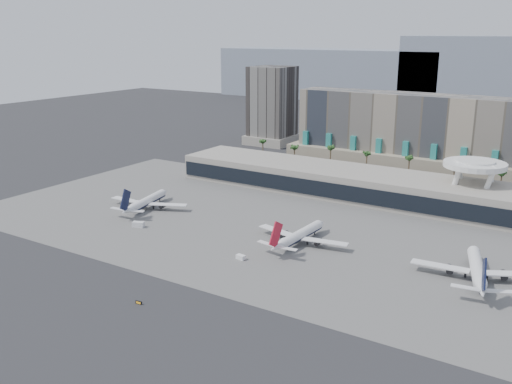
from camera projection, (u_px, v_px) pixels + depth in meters
The scene contains 13 objects.
ground at pixel (207, 275), 180.65m from camera, with size 900.00×900.00×0.00m, color #232326.
apron_pad at pixel (291, 227), 225.38m from camera, with size 260.00×130.00×0.06m, color #5B5B59.
hotel at pixel (413, 140), 312.80m from camera, with size 140.00×30.00×42.00m.
office_tower at pixel (272, 110), 385.93m from camera, with size 30.00×30.00×52.00m.
terminal at pixel (347, 181), 268.22m from camera, with size 170.00×32.50×14.50m.
saucer_structure at pixel (475, 168), 241.70m from camera, with size 26.00×26.00×21.89m.
palm_row at pixel (388, 161), 292.13m from camera, with size 157.80×2.80×13.10m.
airliner_left at pixel (146, 201), 247.28m from camera, with size 36.17×37.61×13.14m.
airliner_centre at pixel (300, 235), 206.48m from camera, with size 36.90×38.03×13.12m.
airliner_right at pixel (477, 269), 176.34m from camera, with size 38.92×40.34×14.28m.
service_vehicle_a at pixel (138, 224), 224.47m from camera, with size 4.55×2.23×2.23m, color silver.
service_vehicle_b at pixel (241, 257), 192.80m from camera, with size 3.13×1.79×1.61m, color white.
taxiway_sign at pixel (139, 303), 161.29m from camera, with size 2.12×0.56×0.95m.
Camera 1 is at (102.22, -132.55, 74.53)m, focal length 40.00 mm.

